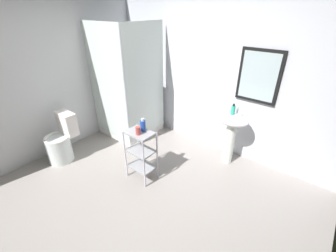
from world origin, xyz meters
TOP-DOWN VIEW (x-y plane):
  - ground_plane at (0.00, 0.00)m, footprint 4.20×4.20m
  - wall_back at (0.01, 1.85)m, footprint 4.20×0.14m
  - wall_left at (-1.85, 0.00)m, footprint 0.10×4.20m
  - shower_stall at (-1.23, 1.17)m, footprint 0.92×0.92m
  - pedestal_sink at (0.61, 1.52)m, footprint 0.46×0.37m
  - sink_faucet at (0.61, 1.64)m, footprint 0.03×0.03m
  - toilet at (-1.48, -0.06)m, footprint 0.37×0.49m
  - storage_cart at (-0.19, 0.42)m, footprint 0.38×0.28m
  - hand_soap_bottle at (0.58, 1.55)m, footprint 0.06×0.06m
  - shampoo_bottle_blue at (-0.18, 0.48)m, footprint 0.07×0.07m
  - rinse_cup at (-0.17, 0.38)m, footprint 0.07×0.07m

SIDE VIEW (x-z plane):
  - ground_plane at x=0.00m, z-range -0.02..0.00m
  - toilet at x=-1.48m, z-range -0.07..0.69m
  - storage_cart at x=-0.19m, z-range 0.07..0.81m
  - shower_stall at x=-1.23m, z-range -0.54..1.46m
  - pedestal_sink at x=0.61m, z-range 0.17..0.98m
  - rinse_cup at x=-0.17m, z-range 0.74..0.85m
  - shampoo_bottle_blue at x=-0.18m, z-range 0.73..0.91m
  - sink_faucet at x=0.61m, z-range 0.81..0.91m
  - hand_soap_bottle at x=0.58m, z-range 0.80..0.96m
  - wall_left at x=-1.85m, z-range 0.00..2.50m
  - wall_back at x=0.01m, z-range 0.00..2.50m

